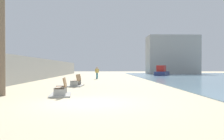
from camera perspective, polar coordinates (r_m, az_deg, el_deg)
ground_plane at (r=28.15m, az=-3.34°, el=-2.49°), size 120.00×120.00×0.00m
seawall at (r=29.29m, az=-18.17°, el=0.20°), size 0.80×64.00×2.65m
bench_near at (r=13.06m, az=-12.36°, el=-5.11°), size 1.34×2.21×0.98m
bench_far at (r=19.28m, az=-8.77°, el=-3.25°), size 1.25×2.17×0.98m
person_walking at (r=31.41m, az=-3.69°, el=-0.47°), size 0.51×0.28×1.61m
boat_outer at (r=44.62m, az=12.10°, el=-0.44°), size 4.08×6.05×1.87m
harbor_building at (r=58.51m, az=14.51°, el=3.59°), size 12.00×6.00×9.13m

